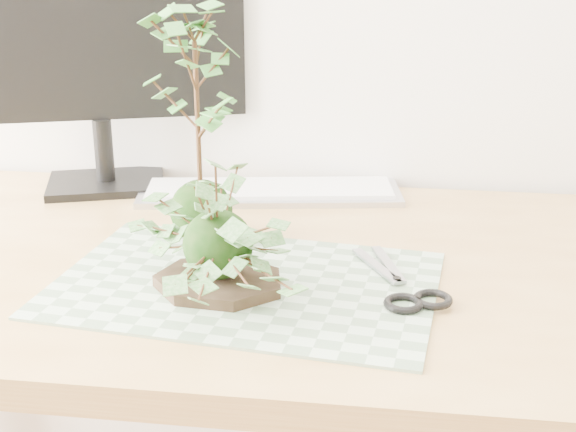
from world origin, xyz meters
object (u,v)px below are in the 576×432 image
object	(u,v)px
keyboard	(270,191)
monitor	(97,41)
maple_kokedama	(195,58)
desk	(293,316)
ivy_kokedama	(217,213)

from	to	relation	value
keyboard	monitor	world-z (taller)	monitor
keyboard	maple_kokedama	bearing A→B (deg)	-116.87
maple_kokedama	desk	bearing A→B (deg)	-22.02
desk	keyboard	world-z (taller)	keyboard
monitor	maple_kokedama	bearing A→B (deg)	-63.18
desk	maple_kokedama	world-z (taller)	maple_kokedama
ivy_kokedama	monitor	world-z (taller)	monitor
ivy_kokedama	desk	bearing A→B (deg)	52.97
ivy_kokedama	monitor	bearing A→B (deg)	126.20
keyboard	monitor	distance (m)	0.39
monitor	desk	bearing A→B (deg)	-55.70
maple_kokedama	keyboard	xyz separation A→B (m)	(0.07, 0.21, -0.26)
ivy_kokedama	maple_kokedama	bearing A→B (deg)	110.50
desk	ivy_kokedama	distance (m)	0.24
ivy_kokedama	keyboard	world-z (taller)	ivy_kokedama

